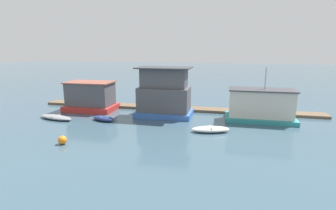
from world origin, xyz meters
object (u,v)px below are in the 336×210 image
object	(u,v)px
houseboat_blue	(164,94)
buoy_orange	(62,140)
dinghy_navy	(104,118)
houseboat_teal	(261,106)
mooring_post_near_right	(241,107)
dinghy_grey	(56,117)
mooring_post_near_left	(249,109)
dinghy_white	(211,129)
houseboat_red	(91,97)

from	to	relation	value
houseboat_blue	buoy_orange	xyz separation A→B (m)	(-5.75, -10.21, -2.06)
dinghy_navy	buoy_orange	distance (m)	6.82
houseboat_teal	mooring_post_near_right	xyz separation A→B (m)	(-1.78, 1.80, -0.65)
dinghy_grey	mooring_post_near_left	distance (m)	20.79
houseboat_blue	buoy_orange	size ratio (longest dim) A/B	8.97
houseboat_blue	houseboat_teal	xyz separation A→B (m)	(10.06, 0.15, -0.82)
dinghy_white	mooring_post_near_left	world-z (taller)	mooring_post_near_left
houseboat_teal	dinghy_grey	bearing A→B (deg)	-168.93
dinghy_white	buoy_orange	distance (m)	12.40
houseboat_red	dinghy_navy	xyz separation A→B (m)	(3.56, -4.02, -1.37)
dinghy_grey	dinghy_navy	xyz separation A→B (m)	(5.20, 0.53, 0.04)
houseboat_red	dinghy_white	distance (m)	15.51
dinghy_navy	dinghy_white	xyz separation A→B (m)	(10.94, -1.30, 0.00)
houseboat_blue	buoy_orange	bearing A→B (deg)	-119.39
houseboat_blue	mooring_post_near_right	distance (m)	8.64
houseboat_blue	houseboat_teal	size ratio (longest dim) A/B	0.88
houseboat_red	houseboat_teal	size ratio (longest dim) A/B	0.84
dinghy_navy	houseboat_teal	bearing A→B (deg)	12.78
dinghy_navy	buoy_orange	size ratio (longest dim) A/B	4.26
houseboat_blue	dinghy_white	distance (m)	7.43
mooring_post_near_left	dinghy_white	bearing A→B (deg)	-119.67
dinghy_white	houseboat_red	bearing A→B (deg)	159.86
houseboat_red	houseboat_blue	world-z (taller)	houseboat_blue
dinghy_navy	mooring_post_near_left	distance (m)	15.68
houseboat_red	houseboat_teal	bearing A→B (deg)	-1.40
houseboat_red	dinghy_grey	size ratio (longest dim) A/B	1.34
mooring_post_near_left	buoy_orange	xyz separation A→B (m)	(-14.89, -12.17, -0.44)
houseboat_teal	mooring_post_near_left	xyz separation A→B (m)	(-0.92, 1.80, -0.80)
houseboat_teal	dinghy_white	distance (m)	6.89
houseboat_teal	dinghy_navy	size ratio (longest dim) A/B	2.41
dinghy_white	buoy_orange	size ratio (longest dim) A/B	5.28
houseboat_teal	dinghy_navy	world-z (taller)	houseboat_teal
houseboat_red	buoy_orange	xyz separation A→B (m)	(3.40, -10.84, -1.29)
houseboat_red	mooring_post_near_left	size ratio (longest dim) A/B	3.74
mooring_post_near_left	mooring_post_near_right	bearing A→B (deg)	180.00
dinghy_navy	mooring_post_near_right	bearing A→B (deg)	21.11
dinghy_navy	houseboat_red	bearing A→B (deg)	131.52
dinghy_grey	buoy_orange	world-z (taller)	buoy_orange
dinghy_navy	buoy_orange	world-z (taller)	buoy_orange
houseboat_blue	dinghy_grey	world-z (taller)	houseboat_blue
houseboat_blue	houseboat_teal	distance (m)	10.09
mooring_post_near_left	dinghy_navy	bearing A→B (deg)	-160.02
houseboat_red	dinghy_white	world-z (taller)	houseboat_red
mooring_post_near_left	houseboat_red	bearing A→B (deg)	-175.83
mooring_post_near_left	mooring_post_near_right	distance (m)	0.87
houseboat_blue	dinghy_white	world-z (taller)	houseboat_blue
dinghy_grey	buoy_orange	bearing A→B (deg)	-51.32
houseboat_red	dinghy_white	size ratio (longest dim) A/B	1.64
houseboat_blue	dinghy_navy	size ratio (longest dim) A/B	2.11
dinghy_navy	mooring_post_near_left	size ratio (longest dim) A/B	1.84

